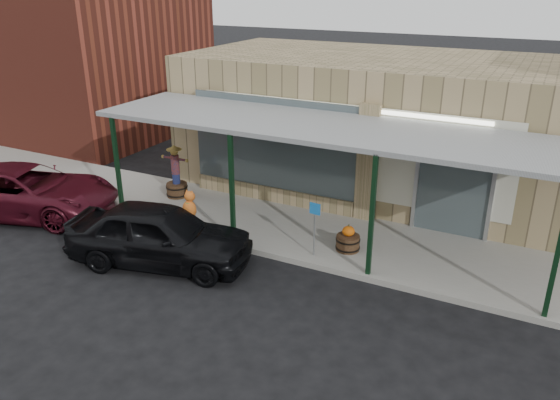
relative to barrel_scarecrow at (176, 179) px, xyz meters
The scene contains 10 objects.
ground 6.47m from the barrel_scarecrow, 38.92° to the right, with size 120.00×120.00×0.00m, color black.
sidewalk 5.06m from the barrel_scarecrow, ahead, with size 40.00×3.20×0.15m, color gray.
storefront 6.63m from the barrel_scarecrow, 39.53° to the left, with size 12.00×6.25×4.20m.
awning 5.53m from the barrel_scarecrow, ahead, with size 12.00×3.00×3.04m.
block_buildings_near 9.23m from the barrel_scarecrow, 36.39° to the left, with size 61.00×8.00×8.00m.
barrel_scarecrow is the anchor object (origin of this frame).
barrel_pumpkin 6.06m from the barrel_scarecrow, ahead, with size 0.62×0.62×0.69m.
handicap_sign 5.59m from the barrel_scarecrow, 17.06° to the right, with size 0.29×0.05×1.38m.
parked_sedan 4.00m from the barrel_scarecrow, 58.51° to the right, with size 4.73×2.77×1.63m.
car_maroon 4.27m from the barrel_scarecrow, 138.98° to the right, with size 2.39×5.18×1.44m, color #480E1B.
Camera 1 is at (4.96, -8.51, 6.47)m, focal length 35.00 mm.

